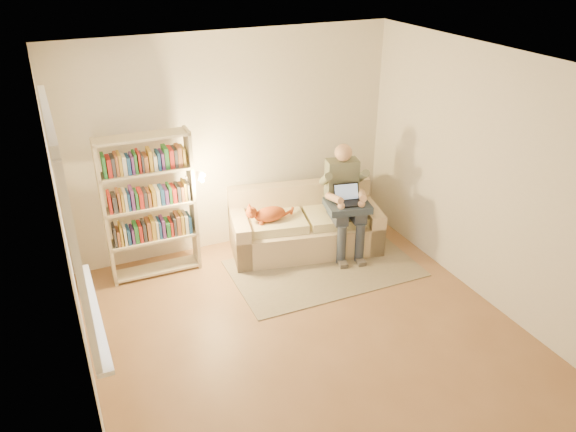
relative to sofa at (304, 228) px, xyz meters
name	(u,v)px	position (x,y,z in m)	size (l,w,h in m)	color
floor	(316,344)	(-0.70, -1.72, -0.28)	(4.50, 4.50, 0.00)	brown
ceiling	(323,71)	(-0.70, -1.72, 2.32)	(4.00, 4.50, 0.02)	white
wall_left	(74,277)	(-2.70, -1.72, 1.02)	(0.02, 4.50, 2.60)	silver
wall_right	(500,186)	(1.30, -1.72, 1.02)	(0.02, 4.50, 2.60)	silver
wall_back	(232,144)	(-0.70, 0.53, 1.02)	(4.00, 0.02, 2.60)	silver
wall_front	(512,405)	(-0.70, -3.97, 1.02)	(4.00, 0.02, 2.60)	silver
window	(77,254)	(-2.65, -1.52, 1.10)	(0.12, 1.52, 1.69)	white
sofa	(304,228)	(0.00, 0.00, 0.00)	(1.92, 1.16, 0.76)	#C9B38E
person	(344,194)	(0.41, -0.23, 0.47)	(0.48, 0.66, 1.34)	slate
cat	(271,213)	(-0.45, -0.02, 0.30)	(0.60, 0.28, 0.21)	#D15F29
blanket	(345,206)	(0.36, -0.36, 0.39)	(0.50, 0.41, 0.08)	#293648
laptop	(345,198)	(0.36, -0.35, 0.48)	(0.35, 0.32, 0.26)	black
bookshelf	(149,200)	(-1.80, 0.18, 0.65)	(1.11, 0.32, 1.67)	beige
rug	(324,268)	(0.00, -0.55, -0.27)	(2.13, 1.26, 0.01)	gray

